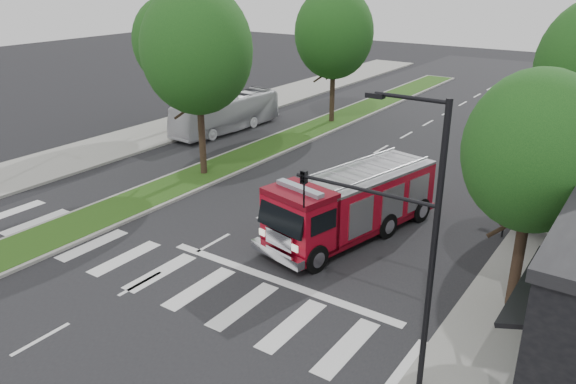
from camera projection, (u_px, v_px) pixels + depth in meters
The scene contains 11 objects.
ground at pixel (214, 243), 23.47m from camera, with size 140.00×140.00×0.00m, color black.
sidewalk_left at pixel (152, 134), 38.73m from camera, with size 5.00×80.00×0.15m, color gray.
median at pixel (317, 128), 40.40m from camera, with size 3.00×50.00×0.15m.
bus_shelter at pixel (548, 194), 23.07m from camera, with size 3.20×1.60×2.61m.
tree_right_near at pixel (536, 152), 16.92m from camera, with size 4.40×4.40×8.05m.
tree_median_near at pixel (197, 50), 28.72m from camera, with size 5.80×5.80×10.16m.
tree_median_far at pixel (334, 33), 39.57m from camera, with size 5.60×5.60×9.72m.
tree_left_mid at pixel (171, 41), 37.77m from camera, with size 5.20×5.20×9.16m.
streetlight_right_near at pixel (401, 226), 14.01m from camera, with size 4.08×0.22×8.00m.
fire_engine at pixel (352, 204), 23.65m from camera, with size 4.46×9.15×3.05m.
city_bus at pixel (226, 113), 39.46m from camera, with size 2.13×9.12×2.54m, color silver.
Camera 1 is at (14.48, -15.58, 10.61)m, focal length 35.00 mm.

